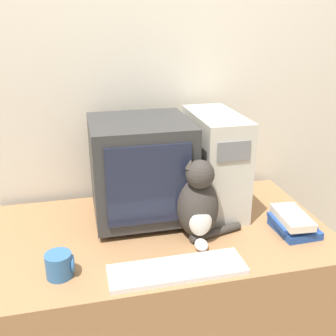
# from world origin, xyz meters

# --- Properties ---
(wall_back) EXTENTS (7.00, 0.05, 2.50)m
(wall_back) POSITION_xyz_m (0.00, 0.85, 1.25)
(wall_back) COLOR beige
(wall_back) RESTS_ON ground_plane
(desk) EXTENTS (1.42, 0.78, 0.76)m
(desk) POSITION_xyz_m (0.00, 0.39, 0.38)
(desk) COLOR #9E7047
(desk) RESTS_ON ground_plane
(crt_monitor) EXTENTS (0.42, 0.41, 0.44)m
(crt_monitor) POSITION_xyz_m (-0.05, 0.54, 0.98)
(crt_monitor) COLOR #333333
(crt_monitor) RESTS_ON desk
(computer_tower) EXTENTS (0.20, 0.42, 0.45)m
(computer_tower) POSITION_xyz_m (0.29, 0.55, 0.98)
(computer_tower) COLOR beige
(computer_tower) RESTS_ON desk
(keyboard) EXTENTS (0.49, 0.15, 0.02)m
(keyboard) POSITION_xyz_m (0.00, 0.09, 0.77)
(keyboard) COLOR silver
(keyboard) RESTS_ON desk
(cat) EXTENTS (0.29, 0.25, 0.34)m
(cat) POSITION_xyz_m (0.14, 0.31, 0.90)
(cat) COLOR #38332D
(cat) RESTS_ON desk
(book_stack) EXTENTS (0.17, 0.22, 0.08)m
(book_stack) POSITION_xyz_m (0.54, 0.25, 0.79)
(book_stack) COLOR #234793
(book_stack) RESTS_ON desk
(pen) EXTENTS (0.14, 0.03, 0.01)m
(pen) POSITION_xyz_m (-0.05, 0.16, 0.76)
(pen) COLOR black
(pen) RESTS_ON desk
(mug) EXTENTS (0.10, 0.09, 0.09)m
(mug) POSITION_xyz_m (-0.40, 0.16, 0.80)
(mug) COLOR #33669E
(mug) RESTS_ON desk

